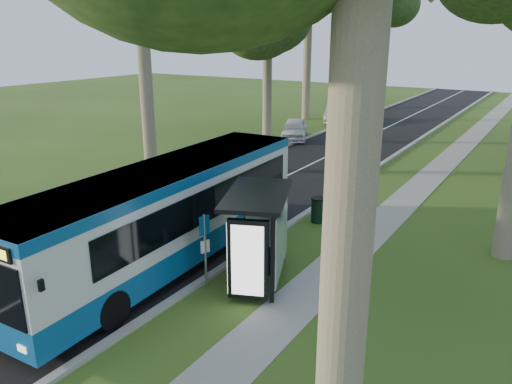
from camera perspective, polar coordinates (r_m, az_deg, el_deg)
ground at (r=16.18m, az=-4.15°, el=-8.98°), size 120.00×120.00×0.00m
road at (r=25.82m, az=2.63°, el=1.40°), size 7.00×100.00×0.02m
kerb_east at (r=24.36m, az=9.81°, el=0.26°), size 0.25×100.00×0.12m
kerb_west at (r=27.62m, az=-3.71°, el=2.58°), size 0.25×100.00×0.12m
centre_line at (r=25.81m, az=2.63°, el=1.42°), size 0.12×100.00×0.00m
footpath at (r=23.48m, az=16.57°, el=-1.03°), size 1.50×100.00×0.02m
bus at (r=16.26m, az=-10.03°, el=-2.61°), size 3.10×12.37×3.25m
bus_stop_sign at (r=14.56m, az=-5.86°, el=-5.82°), size 0.15×0.32×2.34m
bus_shelter at (r=14.45m, az=-0.35°, el=-3.73°), size 2.86×3.68×2.79m
litter_bin at (r=20.09m, az=7.08°, el=-2.03°), size 0.58×0.58×1.02m
car_white at (r=35.83m, az=4.42°, el=7.17°), size 3.31×4.61×1.46m
car_silver at (r=43.40m, az=9.14°, el=8.89°), size 2.90×4.86×1.51m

